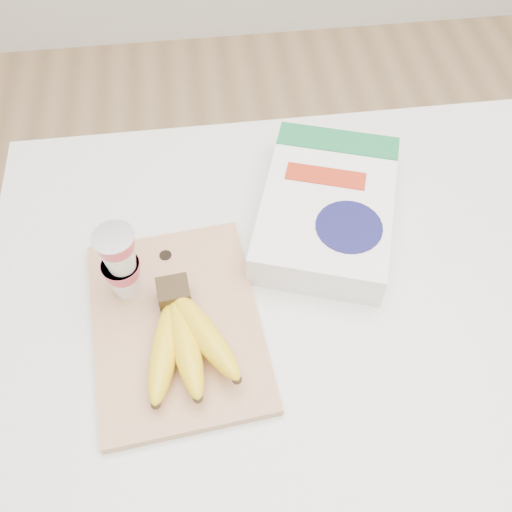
# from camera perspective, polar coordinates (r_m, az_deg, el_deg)

# --- Properties ---
(table) EXTENTS (1.16, 0.77, 0.87)m
(table) POSITION_cam_1_polar(r_m,az_deg,el_deg) (1.32, 6.56, -12.48)
(table) COLOR silver
(table) RESTS_ON ground
(cutting_board) EXTENTS (0.28, 0.36, 0.02)m
(cutting_board) POSITION_cam_1_polar(r_m,az_deg,el_deg) (0.88, -7.92, -6.78)
(cutting_board) COLOR tan
(cutting_board) RESTS_ON table
(bananas) EXTENTS (0.15, 0.20, 0.06)m
(bananas) POSITION_cam_1_polar(r_m,az_deg,el_deg) (0.82, -7.19, -8.15)
(bananas) COLOR #382816
(bananas) RESTS_ON cutting_board
(yogurt_stack) EXTENTS (0.06, 0.06, 0.14)m
(yogurt_stack) POSITION_cam_1_polar(r_m,az_deg,el_deg) (0.85, -13.41, -0.66)
(yogurt_stack) COLOR white
(yogurt_stack) RESTS_ON cutting_board
(cereal_box) EXTENTS (0.30, 0.37, 0.07)m
(cereal_box) POSITION_cam_1_polar(r_m,az_deg,el_deg) (0.97, 7.12, 4.85)
(cereal_box) COLOR white
(cereal_box) RESTS_ON table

